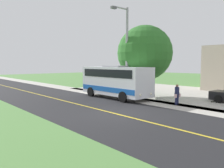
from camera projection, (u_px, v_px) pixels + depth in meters
name	position (u px, v px, depth m)	size (l,w,h in m)	color
ground_plane	(117.00, 114.00, 14.22)	(120.00, 120.00, 0.00)	#548442
road_surface	(117.00, 114.00, 14.21)	(8.00, 100.00, 0.01)	black
sidewalk	(166.00, 104.00, 17.61)	(2.40, 100.00, 0.01)	#B2ADA3
road_centre_line	(117.00, 114.00, 14.21)	(0.16, 100.00, 0.00)	gold
shuttle_bus_front	(115.00, 80.00, 20.85)	(2.63, 7.41, 3.00)	white
pedestrian_with_bags	(177.00, 94.00, 17.45)	(0.72, 0.34, 1.59)	#1E2347
street_light_pole	(126.00, 49.00, 20.13)	(1.97, 0.24, 8.12)	#9E9EA3
tree_curbside	(145.00, 53.00, 21.78)	(5.31, 5.31, 6.87)	#4C3826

